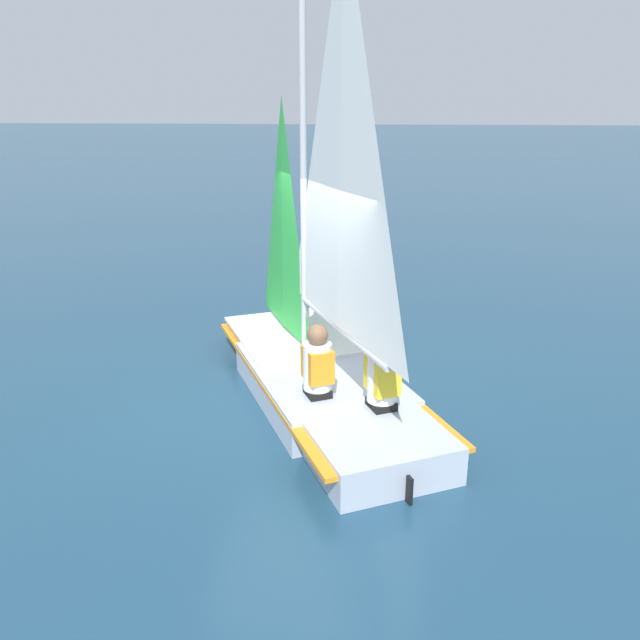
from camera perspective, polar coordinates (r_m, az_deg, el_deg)
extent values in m
plane|color=navy|center=(7.43, 0.00, -7.13)|extent=(260.00, 260.00, 0.00)
cube|color=#B2BCCC|center=(7.35, 0.00, -5.82)|extent=(2.41, 2.76, 0.38)
cube|color=#B2BCCC|center=(8.82, -3.77, -1.57)|extent=(1.17, 1.25, 0.38)
cube|color=#B2BCCC|center=(6.00, 5.67, -12.03)|extent=(1.56, 1.46, 0.38)
cube|color=orange|center=(7.30, 0.00, -4.96)|extent=(3.31, 4.38, 0.05)
cube|color=silver|center=(8.30, -2.82, -1.34)|extent=(2.10, 2.33, 0.04)
cylinder|color=#B7B7BC|center=(7.21, -1.53, 14.57)|extent=(0.08, 0.08, 4.69)
cylinder|color=#B7B7BC|center=(6.50, 1.83, -0.80)|extent=(1.16, 2.02, 0.07)
pyramid|color=white|center=(6.13, 2.03, 16.65)|extent=(1.08, 1.91, 3.84)
pyramid|color=green|center=(8.06, -3.35, 9.45)|extent=(0.74, 1.29, 2.94)
cube|color=black|center=(5.62, 8.18, -15.16)|extent=(0.06, 0.08, 0.26)
cube|color=black|center=(6.70, -0.23, -7.99)|extent=(0.35, 0.36, 0.45)
cylinder|color=white|center=(6.50, -0.23, -4.25)|extent=(0.41, 0.41, 0.50)
cube|color=orange|center=(6.49, -0.23, -4.05)|extent=(0.39, 0.42, 0.35)
sphere|color=brown|center=(6.37, -0.24, -1.37)|extent=(0.22, 0.22, 0.22)
cube|color=black|center=(6.48, 5.58, -9.10)|extent=(0.35, 0.36, 0.45)
cylinder|color=white|center=(6.27, 5.71, -5.26)|extent=(0.41, 0.41, 0.50)
cube|color=yellow|center=(6.26, 5.72, -5.05)|extent=(0.39, 0.42, 0.35)
sphere|color=#A87A56|center=(6.14, 5.82, -2.28)|extent=(0.22, 0.22, 0.22)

